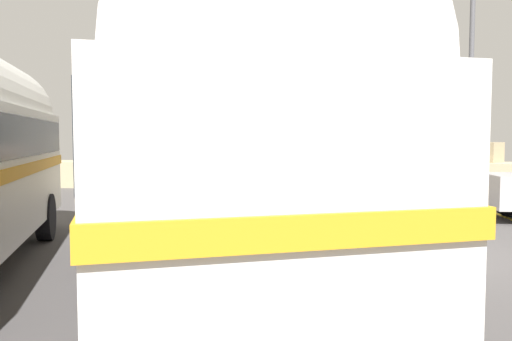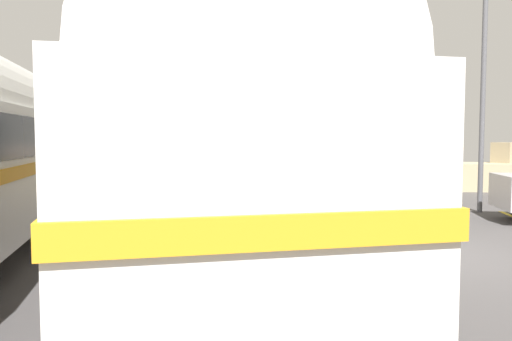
% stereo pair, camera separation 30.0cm
% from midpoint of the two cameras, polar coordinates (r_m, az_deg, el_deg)
% --- Properties ---
extents(ground, '(32.00, 26.00, 0.02)m').
position_cam_midpoint_polar(ground, '(9.95, 16.78, -8.81)').
color(ground, '#494545').
extents(breakwater, '(31.36, 2.12, 2.40)m').
position_cam_midpoint_polar(breakwater, '(21.44, 10.47, -0.07)').
color(breakwater, tan).
rests_on(breakwater, ground).
extents(vintage_coach, '(5.16, 8.89, 3.70)m').
position_cam_midpoint_polar(vintage_coach, '(6.93, -8.06, 2.90)').
color(vintage_coach, black).
rests_on(vintage_coach, ground).
extents(lamp_post, '(0.97, 0.90, 6.41)m').
position_cam_midpoint_polar(lamp_post, '(15.88, 21.88, 8.80)').
color(lamp_post, '#5B5B60').
rests_on(lamp_post, ground).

